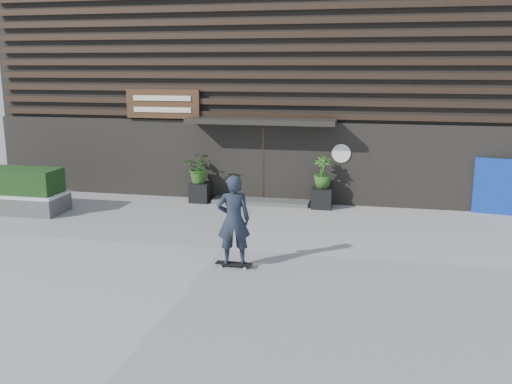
% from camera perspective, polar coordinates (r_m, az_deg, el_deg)
% --- Properties ---
extents(ground, '(80.00, 80.00, 0.00)m').
position_cam_1_polar(ground, '(13.17, -3.52, -5.80)').
color(ground, '#9F9C97').
rests_on(ground, ground).
extents(entrance_step, '(3.00, 0.80, 0.12)m').
position_cam_1_polar(entrance_step, '(17.45, 0.52, -0.94)').
color(entrance_step, '#4A4A47').
rests_on(entrance_step, ground).
extents(planter_pot_left, '(0.60, 0.60, 0.60)m').
position_cam_1_polar(planter_pot_left, '(17.68, -5.65, -0.03)').
color(planter_pot_left, black).
rests_on(planter_pot_left, ground).
extents(bamboo_left, '(0.86, 0.75, 0.96)m').
position_cam_1_polar(bamboo_left, '(17.53, -5.71, 2.46)').
color(bamboo_left, '#2D591E').
rests_on(bamboo_left, planter_pot_left).
extents(planter_pot_right, '(0.60, 0.60, 0.60)m').
position_cam_1_polar(planter_pot_right, '(16.93, 6.69, -0.62)').
color(planter_pot_right, black).
rests_on(planter_pot_right, ground).
extents(bamboo_right, '(0.54, 0.54, 0.96)m').
position_cam_1_polar(bamboo_right, '(16.77, 6.76, 1.98)').
color(bamboo_right, '#2D591E').
rests_on(bamboo_right, planter_pot_right).
extents(raised_bed, '(3.50, 1.20, 0.50)m').
position_cam_1_polar(raised_bed, '(18.04, -23.91, -0.98)').
color(raised_bed, '#4B4A48').
rests_on(raised_bed, ground).
extents(snow_layer, '(3.50, 1.20, 0.08)m').
position_cam_1_polar(snow_layer, '(17.98, -23.99, -0.08)').
color(snow_layer, silver).
rests_on(snow_layer, raised_bed).
extents(hedge, '(3.30, 1.00, 0.70)m').
position_cam_1_polar(hedge, '(17.91, -24.10, 1.14)').
color(hedge, '#163513').
rests_on(hedge, snow_layer).
extents(blue_tarp, '(1.71, 0.42, 1.61)m').
position_cam_1_polar(blue_tarp, '(17.44, 23.96, 0.46)').
color(blue_tarp, '#0B2C96').
rests_on(blue_tarp, ground).
extents(building, '(18.00, 11.00, 8.00)m').
position_cam_1_polar(building, '(22.24, 3.37, 12.19)').
color(building, black).
rests_on(building, ground).
extents(skateboarder, '(0.79, 0.62, 1.99)m').
position_cam_1_polar(skateboarder, '(11.70, -2.29, -2.85)').
color(skateboarder, black).
rests_on(skateboarder, ground).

